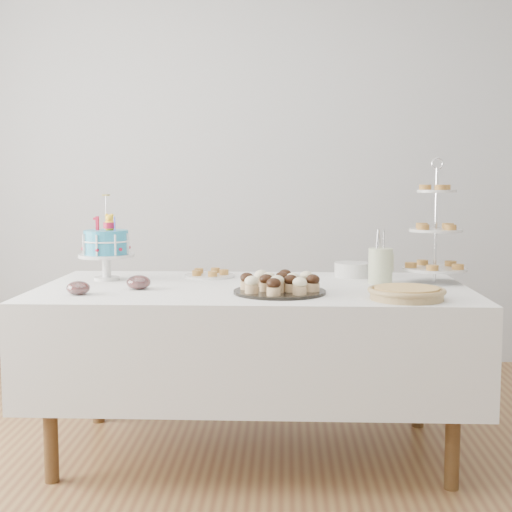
{
  "coord_description": "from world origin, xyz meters",
  "views": [
    {
      "loc": [
        0.14,
        -2.87,
        1.24
      ],
      "look_at": [
        0.01,
        0.3,
        0.91
      ],
      "focal_mm": 50.0,
      "sensor_mm": 36.0,
      "label": 1
    }
  ],
  "objects_px": {
    "birthday_cake": "(106,257)",
    "plate_stack": "(353,270)",
    "cupcake_tray": "(280,283)",
    "utensil_pitcher": "(381,264)",
    "pie": "(407,292)",
    "jam_bowl_b": "(139,283)",
    "jam_bowl_a": "(78,288)",
    "pastry_plate": "(210,274)",
    "table": "(253,336)",
    "tiered_stand": "(436,231)"
  },
  "relations": [
    {
      "from": "birthday_cake",
      "to": "plate_stack",
      "type": "distance_m",
      "value": 1.2
    },
    {
      "from": "cupcake_tray",
      "to": "utensil_pitcher",
      "type": "xyz_separation_m",
      "value": [
        0.46,
        0.32,
        0.05
      ]
    },
    {
      "from": "pie",
      "to": "jam_bowl_b",
      "type": "distance_m",
      "value": 1.15
    },
    {
      "from": "birthday_cake",
      "to": "cupcake_tray",
      "type": "height_order",
      "value": "birthday_cake"
    },
    {
      "from": "birthday_cake",
      "to": "utensil_pitcher",
      "type": "distance_m",
      "value": 1.29
    },
    {
      "from": "cupcake_tray",
      "to": "birthday_cake",
      "type": "bearing_deg",
      "value": 155.87
    },
    {
      "from": "cupcake_tray",
      "to": "jam_bowl_b",
      "type": "relative_size",
      "value": 3.69
    },
    {
      "from": "pie",
      "to": "jam_bowl_a",
      "type": "relative_size",
      "value": 3.19
    },
    {
      "from": "cupcake_tray",
      "to": "utensil_pitcher",
      "type": "relative_size",
      "value": 1.57
    },
    {
      "from": "jam_bowl_b",
      "to": "plate_stack",
      "type": "bearing_deg",
      "value": 24.67
    },
    {
      "from": "birthday_cake",
      "to": "pie",
      "type": "height_order",
      "value": "birthday_cake"
    },
    {
      "from": "birthday_cake",
      "to": "pastry_plate",
      "type": "height_order",
      "value": "birthday_cake"
    },
    {
      "from": "table",
      "to": "birthday_cake",
      "type": "relative_size",
      "value": 4.71
    },
    {
      "from": "plate_stack",
      "to": "pie",
      "type": "bearing_deg",
      "value": -77.22
    },
    {
      "from": "utensil_pitcher",
      "to": "tiered_stand",
      "type": "bearing_deg",
      "value": -1.06
    },
    {
      "from": "jam_bowl_a",
      "to": "utensil_pitcher",
      "type": "distance_m",
      "value": 1.36
    },
    {
      "from": "table",
      "to": "jam_bowl_a",
      "type": "relative_size",
      "value": 19.68
    },
    {
      "from": "plate_stack",
      "to": "jam_bowl_b",
      "type": "xyz_separation_m",
      "value": [
        -0.97,
        -0.45,
        -0.01
      ]
    },
    {
      "from": "pastry_plate",
      "to": "utensil_pitcher",
      "type": "xyz_separation_m",
      "value": [
        0.81,
        -0.19,
        0.07
      ]
    },
    {
      "from": "table",
      "to": "plate_stack",
      "type": "relative_size",
      "value": 10.58
    },
    {
      "from": "plate_stack",
      "to": "birthday_cake",
      "type": "bearing_deg",
      "value": -172.1
    },
    {
      "from": "pastry_plate",
      "to": "table",
      "type": "bearing_deg",
      "value": -52.55
    },
    {
      "from": "pastry_plate",
      "to": "jam_bowl_b",
      "type": "distance_m",
      "value": 0.49
    },
    {
      "from": "plate_stack",
      "to": "jam_bowl_b",
      "type": "distance_m",
      "value": 1.07
    },
    {
      "from": "jam_bowl_a",
      "to": "jam_bowl_b",
      "type": "xyz_separation_m",
      "value": [
        0.22,
        0.16,
        0.0
      ]
    },
    {
      "from": "table",
      "to": "jam_bowl_b",
      "type": "distance_m",
      "value": 0.57
    },
    {
      "from": "pie",
      "to": "plate_stack",
      "type": "bearing_deg",
      "value": 102.78
    },
    {
      "from": "birthday_cake",
      "to": "cupcake_tray",
      "type": "relative_size",
      "value": 1.05
    },
    {
      "from": "birthday_cake",
      "to": "pastry_plate",
      "type": "bearing_deg",
      "value": 23.87
    },
    {
      "from": "jam_bowl_a",
      "to": "table",
      "type": "bearing_deg",
      "value": 20.73
    },
    {
      "from": "table",
      "to": "cupcake_tray",
      "type": "relative_size",
      "value": 4.92
    },
    {
      "from": "birthday_cake",
      "to": "plate_stack",
      "type": "relative_size",
      "value": 2.25
    },
    {
      "from": "table",
      "to": "pastry_plate",
      "type": "xyz_separation_m",
      "value": [
        -0.23,
        0.3,
        0.24
      ]
    },
    {
      "from": "jam_bowl_a",
      "to": "cupcake_tray",
      "type": "bearing_deg",
      "value": 4.79
    },
    {
      "from": "table",
      "to": "pie",
      "type": "xyz_separation_m",
      "value": [
        0.63,
        -0.34,
        0.26
      ]
    },
    {
      "from": "birthday_cake",
      "to": "utensil_pitcher",
      "type": "bearing_deg",
      "value": 6.19
    },
    {
      "from": "jam_bowl_b",
      "to": "utensil_pitcher",
      "type": "height_order",
      "value": "utensil_pitcher"
    },
    {
      "from": "table",
      "to": "cupcake_tray",
      "type": "bearing_deg",
      "value": -59.21
    },
    {
      "from": "plate_stack",
      "to": "utensil_pitcher",
      "type": "distance_m",
      "value": 0.25
    },
    {
      "from": "utensil_pitcher",
      "to": "cupcake_tray",
      "type": "bearing_deg",
      "value": -155.18
    },
    {
      "from": "jam_bowl_a",
      "to": "tiered_stand",
      "type": "bearing_deg",
      "value": 15.29
    },
    {
      "from": "plate_stack",
      "to": "cupcake_tray",
      "type": "bearing_deg",
      "value": -123.67
    },
    {
      "from": "table",
      "to": "jam_bowl_b",
      "type": "relative_size",
      "value": 18.14
    },
    {
      "from": "jam_bowl_b",
      "to": "pie",
      "type": "bearing_deg",
      "value": -11.16
    },
    {
      "from": "tiered_stand",
      "to": "jam_bowl_a",
      "type": "xyz_separation_m",
      "value": [
        -1.56,
        -0.43,
        -0.21
      ]
    },
    {
      "from": "table",
      "to": "birthday_cake",
      "type": "bearing_deg",
      "value": 166.51
    },
    {
      "from": "pastry_plate",
      "to": "tiered_stand",
      "type": "bearing_deg",
      "value": -7.8
    },
    {
      "from": "table",
      "to": "plate_stack",
      "type": "bearing_deg",
      "value": 35.05
    },
    {
      "from": "tiered_stand",
      "to": "jam_bowl_a",
      "type": "height_order",
      "value": "tiered_stand"
    },
    {
      "from": "pastry_plate",
      "to": "utensil_pitcher",
      "type": "height_order",
      "value": "utensil_pitcher"
    }
  ]
}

